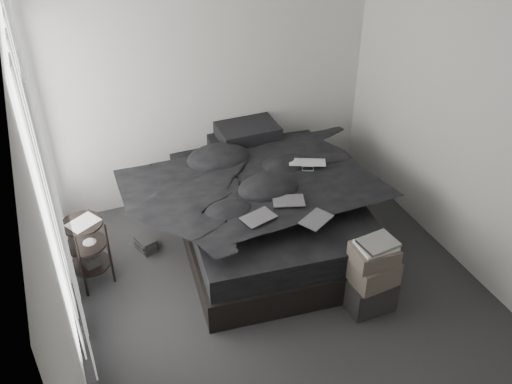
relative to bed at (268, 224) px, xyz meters
name	(u,v)px	position (x,y,z in m)	size (l,w,h in m)	color
floor	(290,308)	(-0.22, -1.02, -0.15)	(3.60, 4.20, 0.01)	#2B2B2D
ceiling	(304,18)	(-0.22, -1.02, 2.45)	(3.60, 4.20, 0.01)	white
wall_back	(209,83)	(-0.22, 1.08, 1.15)	(3.60, 0.01, 2.60)	silver
wall_left	(51,245)	(-2.02, -1.02, 1.15)	(0.01, 4.20, 2.60)	silver
wall_right	(485,143)	(1.58, -1.02, 1.15)	(0.01, 4.20, 2.60)	silver
window_left	(40,171)	(-2.00, -0.12, 1.20)	(0.02, 2.00, 2.30)	white
curtain_left	(49,177)	(-1.95, -0.12, 1.13)	(0.06, 2.12, 2.48)	white
bed	(268,224)	(0.00, 0.00, 0.00)	(1.72, 2.27, 0.31)	black
mattress	(268,202)	(0.00, 0.00, 0.28)	(1.65, 2.20, 0.24)	black
duvet	(270,184)	(-0.01, -0.05, 0.53)	(1.68, 1.94, 0.26)	black
pillow_lower	(240,143)	(0.04, 0.88, 0.47)	(0.68, 0.46, 0.15)	black
pillow_upper	(248,131)	(0.12, 0.85, 0.62)	(0.64, 0.44, 0.14)	black
laptop	(308,159)	(0.42, 0.01, 0.68)	(0.36, 0.23, 0.03)	silver
comic_a	(259,210)	(-0.34, -0.57, 0.67)	(0.29, 0.19, 0.01)	black
comic_b	(289,193)	(0.01, -0.44, 0.67)	(0.29, 0.19, 0.01)	black
comic_c	(317,211)	(0.11, -0.79, 0.68)	(0.29, 0.19, 0.01)	black
side_stand	(88,253)	(-1.78, 0.00, 0.19)	(0.37, 0.37, 0.68)	black
papers	(83,223)	(-1.77, 0.00, 0.53)	(0.26, 0.19, 0.01)	white
floor_books	(146,244)	(-1.22, 0.26, -0.08)	(0.15, 0.21, 0.15)	black
box_lower	(369,293)	(0.44, -1.25, -0.01)	(0.40, 0.32, 0.30)	black
box_mid	(374,271)	(0.45, -1.26, 0.26)	(0.38, 0.30, 0.23)	#544B43
box_upper	(374,254)	(0.43, -1.25, 0.45)	(0.36, 0.29, 0.16)	#544B43
art_book_white	(376,245)	(0.44, -1.25, 0.55)	(0.31, 0.25, 0.03)	silver
art_book_snake	(378,243)	(0.45, -1.26, 0.57)	(0.30, 0.24, 0.03)	silver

